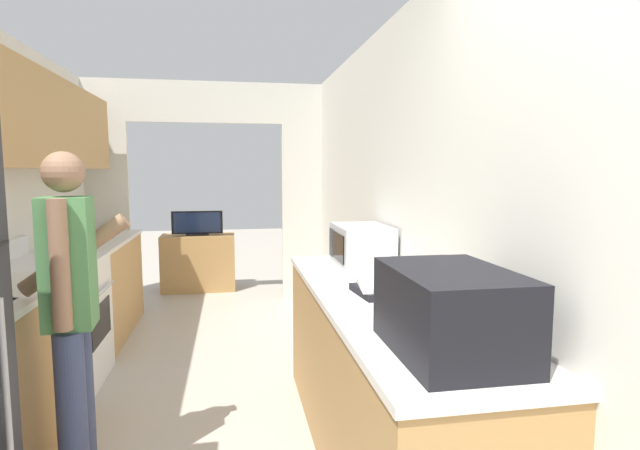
# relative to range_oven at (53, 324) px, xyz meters

# --- Properties ---
(wall_right) EXTENTS (0.06, 7.10, 2.50)m
(wall_right) POSITION_rel_range_oven_xyz_m (2.31, -0.91, 0.79)
(wall_right) COLOR silver
(wall_right) RESTS_ON ground_plane
(wall_far_with_doorway) EXTENTS (2.99, 0.06, 2.50)m
(wall_far_with_doorway) POSITION_rel_range_oven_xyz_m (0.98, 2.07, 0.99)
(wall_far_with_doorway) COLOR silver
(wall_far_with_doorway) RESTS_ON ground_plane
(counter_left) EXTENTS (0.62, 3.52, 0.90)m
(counter_left) POSITION_rel_range_oven_xyz_m (-0.01, 0.09, -0.00)
(counter_left) COLOR #B2844C
(counter_left) RESTS_ON ground_plane
(counter_right) EXTENTS (0.62, 2.35, 0.90)m
(counter_right) POSITION_rel_range_oven_xyz_m (1.98, -1.30, -0.01)
(counter_right) COLOR #B2844C
(counter_right) RESTS_ON ground_plane
(range_oven) EXTENTS (0.66, 0.74, 1.04)m
(range_oven) POSITION_rel_range_oven_xyz_m (0.00, 0.00, 0.00)
(range_oven) COLOR white
(range_oven) RESTS_ON ground_plane
(person) EXTENTS (0.52, 0.39, 1.61)m
(person) POSITION_rel_range_oven_xyz_m (0.51, -1.26, 0.41)
(person) COLOR #384266
(person) RESTS_ON ground_plane
(suitcase) EXTENTS (0.38, 0.59, 0.29)m
(suitcase) POSITION_rel_range_oven_xyz_m (1.98, -2.12, 0.59)
(suitcase) COLOR black
(suitcase) RESTS_ON counter_right
(microwave) EXTENTS (0.34, 0.52, 0.26)m
(microwave) POSITION_rel_range_oven_xyz_m (2.09, -0.51, 0.58)
(microwave) COLOR #B7B7BC
(microwave) RESTS_ON counter_right
(book_stack) EXTENTS (0.26, 0.31, 0.06)m
(book_stack) POSITION_rel_range_oven_xyz_m (1.98, -1.29, 0.48)
(book_stack) COLOR black
(book_stack) RESTS_ON counter_right
(tv_cabinet) EXTENTS (0.91, 0.42, 0.71)m
(tv_cabinet) POSITION_rel_range_oven_xyz_m (0.82, 2.77, -0.10)
(tv_cabinet) COLOR #B2844C
(tv_cabinet) RESTS_ON ground_plane
(television) EXTENTS (0.63, 0.16, 0.30)m
(television) POSITION_rel_range_oven_xyz_m (0.82, 2.72, 0.40)
(television) COLOR black
(television) RESTS_ON tv_cabinet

